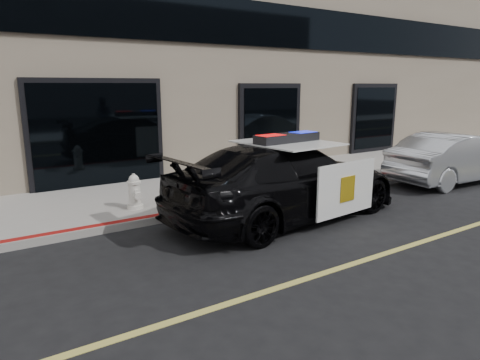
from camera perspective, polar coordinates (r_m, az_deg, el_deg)
ground at (r=6.35m, az=9.05°, el=-12.84°), size 120.00×120.00×0.00m
sidewalk_n at (r=10.57m, az=-10.25°, el=-2.03°), size 60.00×3.50×0.15m
police_car at (r=8.81m, az=6.21°, el=-0.08°), size 3.24×5.79×1.76m
silver_sedan at (r=13.41m, az=26.78°, el=2.64°), size 1.96×4.42×1.40m
fire_hydrant at (r=9.25m, az=-13.87°, el=-1.60°), size 0.34×0.47×0.74m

